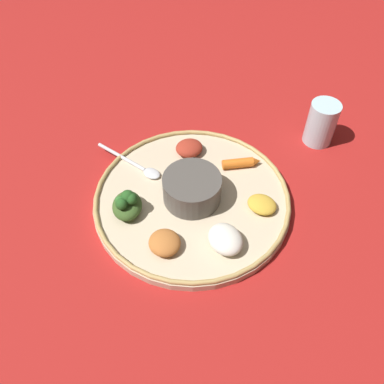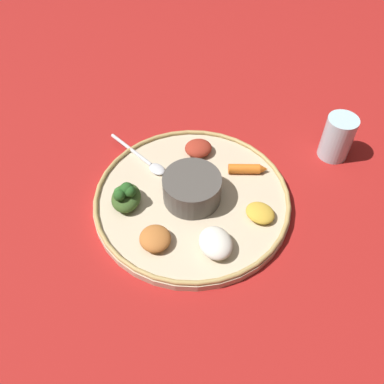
{
  "view_description": "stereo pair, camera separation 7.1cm",
  "coord_description": "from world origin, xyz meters",
  "px_view_note": "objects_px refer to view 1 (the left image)",
  "views": [
    {
      "loc": [
        -0.45,
        -0.09,
        0.58
      ],
      "look_at": [
        0.0,
        0.0,
        0.03
      ],
      "focal_mm": 38.68,
      "sensor_mm": 36.0,
      "label": 1
    },
    {
      "loc": [
        -0.43,
        -0.15,
        0.58
      ],
      "look_at": [
        0.0,
        0.0,
        0.03
      ],
      "focal_mm": 38.68,
      "sensor_mm": 36.0,
      "label": 2
    }
  ],
  "objects_px": {
    "center_bowl": "(192,188)",
    "spoon": "(138,166)",
    "greens_pile": "(127,204)",
    "drinking_glass": "(321,126)",
    "carrot_near_spoon": "(241,163)"
  },
  "relations": [
    {
      "from": "center_bowl",
      "to": "drinking_glass",
      "type": "relative_size",
      "value": 1.14
    },
    {
      "from": "center_bowl",
      "to": "carrot_near_spoon",
      "type": "bearing_deg",
      "value": -39.58
    },
    {
      "from": "carrot_near_spoon",
      "to": "greens_pile",
      "type": "bearing_deg",
      "value": 128.93
    },
    {
      "from": "greens_pile",
      "to": "drinking_glass",
      "type": "distance_m",
      "value": 0.41
    },
    {
      "from": "carrot_near_spoon",
      "to": "center_bowl",
      "type": "bearing_deg",
      "value": 140.42
    },
    {
      "from": "center_bowl",
      "to": "greens_pile",
      "type": "relative_size",
      "value": 1.42
    },
    {
      "from": "greens_pile",
      "to": "carrot_near_spoon",
      "type": "bearing_deg",
      "value": -51.07
    },
    {
      "from": "spoon",
      "to": "drinking_glass",
      "type": "relative_size",
      "value": 1.61
    },
    {
      "from": "greens_pile",
      "to": "center_bowl",
      "type": "bearing_deg",
      "value": -63.11
    },
    {
      "from": "greens_pile",
      "to": "drinking_glass",
      "type": "height_order",
      "value": "drinking_glass"
    },
    {
      "from": "center_bowl",
      "to": "greens_pile",
      "type": "bearing_deg",
      "value": 116.89
    },
    {
      "from": "center_bowl",
      "to": "spoon",
      "type": "height_order",
      "value": "center_bowl"
    },
    {
      "from": "center_bowl",
      "to": "spoon",
      "type": "bearing_deg",
      "value": 64.94
    },
    {
      "from": "spoon",
      "to": "greens_pile",
      "type": "bearing_deg",
      "value": -173.89
    },
    {
      "from": "spoon",
      "to": "drinking_glass",
      "type": "xyz_separation_m",
      "value": [
        0.16,
        -0.33,
        0.02
      ]
    }
  ]
}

